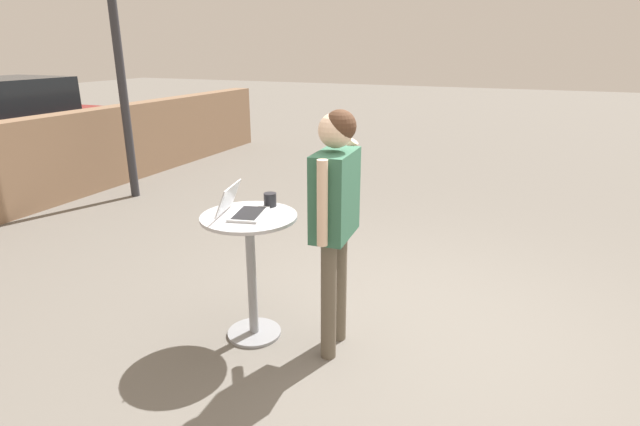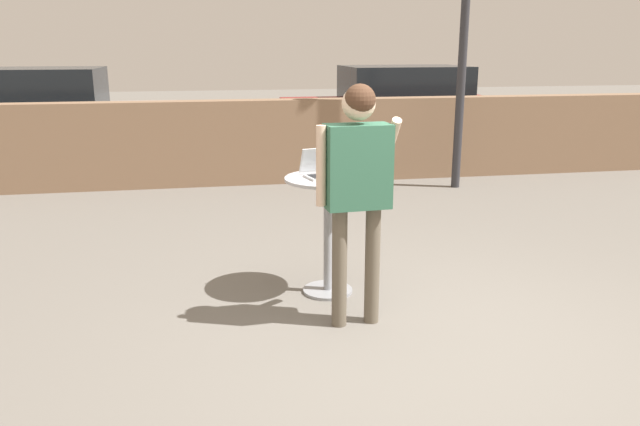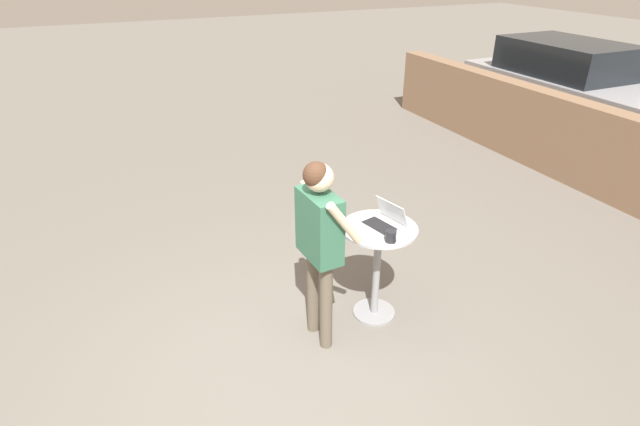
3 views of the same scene
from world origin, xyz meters
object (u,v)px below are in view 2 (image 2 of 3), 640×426
object	(u,v)px
coffee_mug	(360,171)
parked_car_further_down	(41,116)
laptop	(325,170)
standing_person	(357,174)
cafe_table	(328,215)
parked_car_near_street	(396,109)

from	to	relation	value
coffee_mug	parked_car_further_down	world-z (taller)	parked_car_further_down
laptop	coffee_mug	distance (m)	0.28
laptop	standing_person	xyz separation A→B (m)	(0.10, -0.69, 0.10)
laptop	cafe_table	bearing A→B (deg)	-76.21
cafe_table	parked_car_near_street	size ratio (longest dim) A/B	0.24
laptop	coffee_mug	world-z (taller)	laptop
cafe_table	parked_car_near_street	world-z (taller)	parked_car_near_street
laptop	parked_car_near_street	world-z (taller)	parked_car_near_street
cafe_table	laptop	bearing A→B (deg)	103.79
coffee_mug	laptop	bearing A→B (deg)	161.07
standing_person	parked_car_near_street	world-z (taller)	standing_person
standing_person	parked_car_further_down	size ratio (longest dim) A/B	0.41
laptop	coffee_mug	bearing A→B (deg)	-18.93
cafe_table	laptop	world-z (taller)	laptop
cafe_table	parked_car_further_down	xyz separation A→B (m)	(-3.68, 6.48, 0.16)
parked_car_further_down	parked_car_near_street	bearing A→B (deg)	0.76
cafe_table	parked_car_further_down	world-z (taller)	parked_car_further_down
laptop	parked_car_further_down	distance (m)	7.41
parked_car_near_street	parked_car_further_down	size ratio (longest dim) A/B	0.95
cafe_table	coffee_mug	distance (m)	0.44
coffee_mug	parked_car_further_down	size ratio (longest dim) A/B	0.03
laptop	parked_car_near_street	distance (m)	7.02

